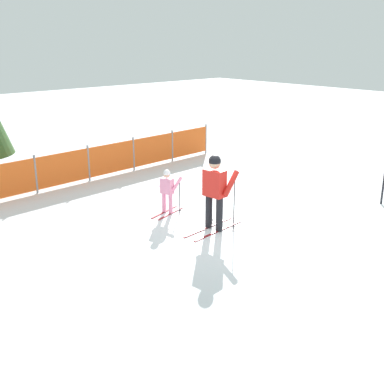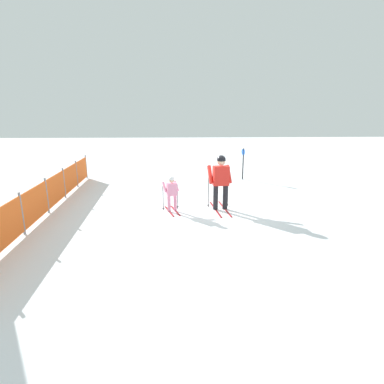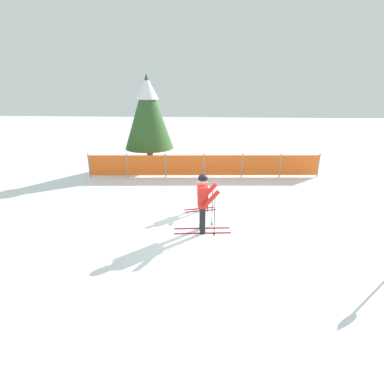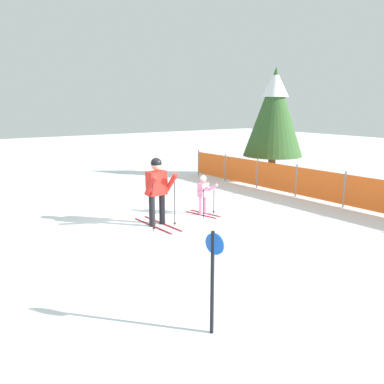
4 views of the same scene
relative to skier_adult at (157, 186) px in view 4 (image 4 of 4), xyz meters
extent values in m
plane|color=white|center=(0.25, 0.11, -1.01)|extent=(60.00, 60.00, 0.00)
cube|color=maroon|center=(-0.04, 0.15, -1.00)|extent=(1.60, 0.20, 0.02)
cube|color=maroon|center=(-0.01, -0.15, -1.00)|extent=(1.60, 0.20, 0.02)
cylinder|color=black|center=(-0.04, 0.15, -0.61)|extent=(0.15, 0.15, 0.76)
cylinder|color=black|center=(-0.01, -0.15, -0.61)|extent=(0.15, 0.15, 0.76)
cube|color=red|center=(-0.02, 0.00, 0.06)|extent=(0.31, 0.50, 0.59)
cylinder|color=red|center=(0.15, 0.31, 0.07)|extent=(0.49, 0.16, 0.54)
cylinder|color=red|center=(0.20, -0.28, 0.07)|extent=(0.49, 0.16, 0.54)
sphere|color=#D8AD8C|center=(-0.02, 0.00, 0.51)|extent=(0.25, 0.25, 0.25)
sphere|color=black|center=(-0.02, 0.00, 0.56)|extent=(0.27, 0.27, 0.27)
cylinder|color=black|center=(0.25, 0.34, -0.42)|extent=(0.02, 0.02, 1.18)
cylinder|color=black|center=(0.25, 0.34, -0.95)|extent=(0.07, 0.07, 0.01)
cylinder|color=black|center=(0.31, -0.29, -0.42)|extent=(0.02, 0.02, 1.18)
cylinder|color=black|center=(0.31, -0.29, -0.95)|extent=(0.07, 0.07, 0.01)
cube|color=maroon|center=(-0.17, 1.59, -1.00)|extent=(1.00, 0.33, 0.02)
cube|color=maroon|center=(-0.11, 1.40, -1.00)|extent=(1.00, 0.33, 0.02)
cylinder|color=pink|center=(-0.17, 1.59, -0.75)|extent=(0.10, 0.10, 0.49)
cylinder|color=pink|center=(-0.11, 1.40, -0.75)|extent=(0.10, 0.10, 0.49)
cube|color=pink|center=(-0.14, 1.50, -0.31)|extent=(0.25, 0.34, 0.38)
cylinder|color=pink|center=(-0.03, 1.73, -0.27)|extent=(0.37, 0.17, 0.28)
cylinder|color=pink|center=(0.07, 1.36, -0.27)|extent=(0.37, 0.17, 0.28)
sphere|color=#D8AD8C|center=(-0.14, 1.50, -0.03)|extent=(0.16, 0.16, 0.16)
sphere|color=white|center=(-0.14, 1.50, 0.00)|extent=(0.17, 0.17, 0.17)
cylinder|color=black|center=(-0.02, 1.77, -0.63)|extent=(0.02, 0.02, 0.76)
cylinder|color=black|center=(-0.02, 1.77, -0.95)|extent=(0.07, 0.07, 0.01)
cylinder|color=black|center=(0.11, 1.33, -0.63)|extent=(0.02, 0.02, 0.76)
cylinder|color=black|center=(0.11, 1.33, -0.95)|extent=(0.07, 0.07, 0.01)
cylinder|color=gray|center=(-5.20, 4.92, -0.47)|extent=(0.06, 0.06, 1.08)
cylinder|color=gray|center=(-3.50, 5.03, -0.47)|extent=(0.06, 0.06, 1.08)
cylinder|color=gray|center=(-1.80, 5.13, -0.47)|extent=(0.06, 0.06, 1.08)
cylinder|color=gray|center=(-0.10, 5.24, -0.47)|extent=(0.06, 0.06, 1.08)
cylinder|color=gray|center=(1.60, 5.34, -0.47)|extent=(0.06, 0.06, 1.08)
cube|color=orange|center=(-4.35, 4.97, -0.47)|extent=(1.70, 0.14, 0.91)
cube|color=orange|center=(-2.65, 5.08, -0.47)|extent=(1.70, 0.14, 0.91)
cube|color=orange|center=(-0.95, 5.18, -0.47)|extent=(1.70, 0.14, 0.91)
cube|color=orange|center=(0.75, 5.29, -0.47)|extent=(1.70, 0.14, 0.91)
cube|color=orange|center=(2.45, 5.40, -0.47)|extent=(1.70, 0.14, 0.91)
cylinder|color=#4C3823|center=(-2.84, 6.95, -0.55)|extent=(0.30, 0.30, 0.93)
cone|color=#305729|center=(-2.84, 6.95, 1.66)|extent=(2.37, 2.37, 3.48)
cone|color=white|center=(-2.84, 6.95, 2.77)|extent=(1.07, 1.07, 1.04)
cylinder|color=black|center=(4.40, -1.65, -0.31)|extent=(0.05, 0.05, 1.41)
cylinder|color=blue|center=(4.43, -1.64, 0.24)|extent=(0.27, 0.10, 0.28)
camera|label=1|loc=(-7.05, -7.10, 3.07)|focal=45.00mm
camera|label=2|loc=(-8.92, 1.31, 1.87)|focal=28.00mm
camera|label=3|loc=(0.14, -7.66, 2.97)|focal=28.00mm
camera|label=4|loc=(7.89, -4.34, 1.91)|focal=35.00mm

